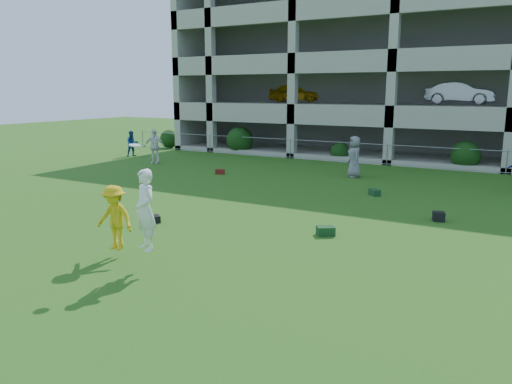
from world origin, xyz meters
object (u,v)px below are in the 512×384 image
Objects in this scene: bystander_b at (154,146)px; bystander_a at (132,144)px; parking_garage at (426,62)px; crate_d at (439,216)px; bystander_c at (354,157)px; frisbee_contest at (125,215)px.

bystander_a is at bearing 129.21° from bystander_b.
bystander_a is 20.47m from parking_garage.
parking_garage reaches higher than crate_d.
bystander_b is 17.35m from crate_d.
bystander_c is 0.07× the size of parking_garage.
bystander_c is at bearing -60.17° from bystander_a.
bystander_c is (14.78, -0.53, 0.18)m from bystander_a.
frisbee_contest is (10.57, -13.17, 0.20)m from bystander_b.
bystander_c is (11.41, 1.25, 0.00)m from bystander_b.
bystander_b is (3.37, -1.77, 0.18)m from bystander_a.
crate_d is at bearing -77.78° from bystander_a.
crate_d is at bearing -76.55° from parking_garage.
parking_garage is (11.74, 14.58, 5.03)m from bystander_b.
parking_garage is at bearing -17.84° from bystander_a.
parking_garage is (0.32, 13.33, 5.02)m from bystander_c.
bystander_c is at bearing 86.64° from frisbee_contest.
bystander_c is 0.73× the size of frisbee_contest.
frisbee_contest is at bearing -74.27° from bystander_b.
bystander_a is 0.81× the size of bystander_c.
bystander_c reaches higher than bystander_b.
parking_garage is at bearing 87.59° from frisbee_contest.
parking_garage reaches higher than frisbee_contest.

